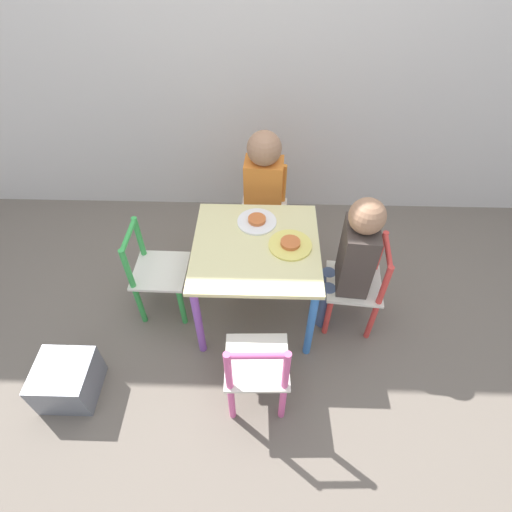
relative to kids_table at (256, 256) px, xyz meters
The scene contains 11 objects.
ground_plane 0.41m from the kids_table, ahead, with size 6.00×6.00×0.00m, color #6B6056.
kids_table is the anchor object (origin of this frame).
chair_red 0.52m from the kids_table, ahead, with size 0.28×0.28×0.52m.
chair_orange 0.52m from the kids_table, 86.46° to the left, with size 0.28×0.28×0.52m.
chair_pink 0.52m from the kids_table, 87.96° to the right, with size 0.27×0.27×0.52m.
chair_green 0.52m from the kids_table, behind, with size 0.27×0.27×0.52m.
child_right 0.44m from the kids_table, ahead, with size 0.22×0.21×0.78m.
child_back 0.44m from the kids_table, 86.46° to the left, with size 0.21×0.23×0.79m.
plate_right 0.17m from the kids_table, ahead, with size 0.20×0.20×0.03m.
plate_back 0.17m from the kids_table, 90.00° to the left, with size 0.19×0.19×0.03m.
storage_bin 1.00m from the kids_table, 149.24° to the right, with size 0.24×0.23×0.20m.
Camera 1 is at (0.04, -1.28, 1.75)m, focal length 28.00 mm.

